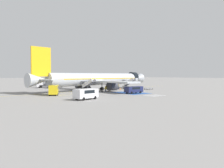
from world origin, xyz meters
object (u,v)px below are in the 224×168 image
at_px(service_van_1, 86,93).
at_px(ground_crew_1, 106,88).
at_px(airliner, 98,79).
at_px(traffic_cone_1, 76,93).
at_px(traffic_cone_0, 120,89).
at_px(service_van_2, 54,89).
at_px(fuel_tanker, 51,83).
at_px(baggage_cart, 149,89).
at_px(service_van_0, 134,89).
at_px(boarding_stairs_forward, 130,86).
at_px(ground_crew_3, 109,88).
at_px(boarding_stairs_aft, 89,89).
at_px(ground_crew_0, 108,87).
at_px(ground_crew_2, 119,86).

relative_size(service_van_1, ground_crew_1, 3.32).
xyz_separation_m(airliner, traffic_cone_1, (-12.93, -9.71, -3.19)).
bearing_deg(traffic_cone_0, traffic_cone_1, -161.25).
bearing_deg(traffic_cone_0, service_van_2, -167.98).
xyz_separation_m(airliner, traffic_cone_0, (6.85, -3.00, -3.13)).
height_order(fuel_tanker, baggage_cart, fuel_tanker).
height_order(service_van_0, baggage_cart, service_van_0).
distance_m(airliner, boarding_stairs_forward, 11.82).
bearing_deg(service_van_1, ground_crew_3, -62.04).
xyz_separation_m(boarding_stairs_aft, baggage_cart, (21.42, -2.51, -0.71)).
relative_size(ground_crew_1, ground_crew_3, 1.02).
xyz_separation_m(ground_crew_0, traffic_cone_0, (4.84, -0.10, -0.71)).
bearing_deg(ground_crew_3, boarding_stairs_aft, -173.96).
distance_m(service_van_1, ground_crew_2, 30.75).
bearing_deg(ground_crew_1, ground_crew_2, -143.94).
distance_m(baggage_cart, ground_crew_0, 13.80).
bearing_deg(boarding_stairs_forward, traffic_cone_0, 174.47).
xyz_separation_m(service_van_2, traffic_cone_0, (24.94, 5.31, -1.11)).
relative_size(fuel_tanker, ground_crew_1, 6.73).
height_order(airliner, ground_crew_0, airliner).
xyz_separation_m(boarding_stairs_aft, traffic_cone_1, (-6.30, -4.18, -0.73)).
height_order(service_van_0, ground_crew_1, service_van_0).
height_order(ground_crew_0, ground_crew_2, ground_crew_2).
relative_size(boarding_stairs_forward, service_van_0, 1.10).
bearing_deg(airliner, ground_crew_0, 25.85).
bearing_deg(boarding_stairs_forward, ground_crew_3, -172.55).
height_order(airliner, boarding_stairs_aft, airliner).
xyz_separation_m(fuel_tanker, service_van_2, (-11.43, -30.19, -0.26)).
bearing_deg(boarding_stairs_aft, traffic_cone_1, -155.28).
xyz_separation_m(ground_crew_0, ground_crew_2, (5.20, 1.21, 0.04)).
bearing_deg(fuel_tanker, traffic_cone_0, -144.48).
height_order(boarding_stairs_aft, traffic_cone_0, boarding_stairs_aft).
bearing_deg(traffic_cone_1, baggage_cart, 3.45).
xyz_separation_m(boarding_stairs_aft, ground_crew_3, (6.70, -0.48, -0.06)).
relative_size(airliner, service_van_0, 9.27).
distance_m(service_van_2, baggage_cart, 32.90).
bearing_deg(ground_crew_1, fuel_tanker, -73.83).
height_order(service_van_1, ground_crew_3, service_van_1).
height_order(fuel_tanker, service_van_1, fuel_tanker).
relative_size(boarding_stairs_forward, ground_crew_3, 3.43).
bearing_deg(ground_crew_1, baggage_cart, -177.84).
relative_size(airliner, traffic_cone_1, 98.77).
bearing_deg(fuel_tanker, ground_crew_1, -163.30).
height_order(service_van_0, traffic_cone_0, service_van_0).
bearing_deg(ground_crew_0, traffic_cone_0, -64.09).
xyz_separation_m(boarding_stairs_aft, fuel_tanker, (-0.03, 27.41, 0.69)).
distance_m(fuel_tanker, service_van_1, 43.99).
bearing_deg(ground_crew_2, boarding_stairs_aft, -121.68).
relative_size(service_van_0, traffic_cone_0, 8.46).
distance_m(baggage_cart, ground_crew_3, 14.88).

